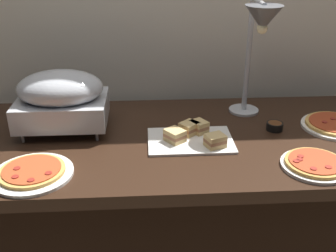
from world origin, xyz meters
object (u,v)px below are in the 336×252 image
at_px(chafing_dish, 61,98).
at_px(sandwich_platter, 192,137).
at_px(pizza_plate_front, 315,164).
at_px(pizza_plate_raised_stand, 32,172).
at_px(pizza_plate_center, 335,125).
at_px(heat_lamp, 259,31).
at_px(sauce_cup_far, 275,126).

xyz_separation_m(chafing_dish, sandwich_platter, (0.54, -0.14, -0.13)).
xyz_separation_m(chafing_dish, pizza_plate_front, (0.96, -0.38, -0.13)).
height_order(pizza_plate_front, pizza_plate_raised_stand, same).
bearing_deg(pizza_plate_center, pizza_plate_front, -123.82).
xyz_separation_m(chafing_dish, pizza_plate_center, (1.18, -0.05, -0.13)).
distance_m(chafing_dish, pizza_plate_raised_stand, 0.40).
bearing_deg(chafing_dish, pizza_plate_front, -21.35).
bearing_deg(pizza_plate_raised_stand, pizza_plate_front, -0.34).
height_order(pizza_plate_center, pizza_plate_raised_stand, same).
relative_size(chafing_dish, heat_lamp, 0.71).
height_order(pizza_plate_center, sandwich_platter, sandwich_platter).
bearing_deg(heat_lamp, sandwich_platter, -151.64).
distance_m(chafing_dish, sauce_cup_far, 0.92).
distance_m(heat_lamp, sauce_cup_far, 0.41).
bearing_deg(sandwich_platter, pizza_plate_raised_stand, -158.99).
bearing_deg(heat_lamp, sauce_cup_far, -38.30).
bearing_deg(chafing_dish, pizza_plate_raised_stand, -97.92).
xyz_separation_m(pizza_plate_center, pizza_plate_raised_stand, (-1.23, -0.32, -0.00)).
distance_m(chafing_dish, pizza_plate_center, 1.19).
relative_size(pizza_plate_raised_stand, sandwich_platter, 0.83).
height_order(chafing_dish, pizza_plate_raised_stand, chafing_dish).
relative_size(chafing_dish, sauce_cup_far, 5.27).
xyz_separation_m(chafing_dish, sauce_cup_far, (0.91, -0.06, -0.13)).
relative_size(heat_lamp, pizza_plate_center, 1.85).
bearing_deg(chafing_dish, sandwich_platter, -14.82).
xyz_separation_m(heat_lamp, pizza_plate_center, (0.36, -0.06, -0.40)).
bearing_deg(pizza_plate_center, sandwich_platter, -172.07).
bearing_deg(chafing_dish, heat_lamp, 0.61).
bearing_deg(sandwich_platter, sauce_cup_far, 12.75).
relative_size(pizza_plate_raised_stand, sauce_cup_far, 4.03).
bearing_deg(heat_lamp, pizza_plate_front, -69.83).
bearing_deg(pizza_plate_front, pizza_plate_raised_stand, 179.66).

